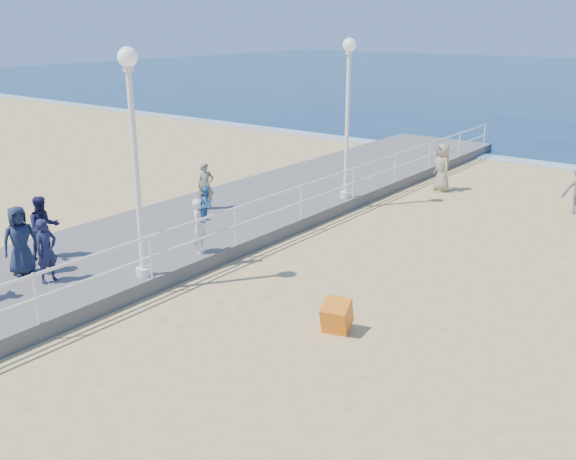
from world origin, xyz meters
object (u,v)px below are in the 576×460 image
Objects in this scene: spectator_6 at (206,186)px; beach_walker_c at (442,167)px; toddler_held at (207,204)px; woman_holding_toddler at (200,226)px; lamp_post_far at (348,102)px; spectator_4 at (20,241)px; box_kite at (337,319)px; spectator_7 at (44,228)px; lamp_post_mid at (134,141)px; spectator_0 at (46,251)px.

spectator_6 is 0.83× the size of beach_walker_c.
beach_walker_c is at bearing -27.58° from toddler_held.
woman_holding_toddler is at bearing -59.38° from beach_walker_c.
lamp_post_far is at bearing -18.89° from toddler_held.
spectator_4 reaches higher than box_kite.
box_kite is (7.28, 2.71, -0.95)m from spectator_4.
woman_holding_toddler is 0.89× the size of spectator_7.
spectator_4 is at bearing -102.67° from lamp_post_far.
spectator_6 is 9.37m from beach_walker_c.
box_kite is (4.93, -0.97, -0.83)m from woman_holding_toddler.
woman_holding_toddler is 4.37m from spectator_4.
lamp_post_mid is 6.27m from spectator_6.
spectator_6 reaches higher than beach_walker_c.
box_kite is at bearing -120.81° from woman_holding_toddler.
spectator_4 is 0.92× the size of beach_walker_c.
spectator_0 is 1.67m from spectator_7.
spectator_0 is 15.18m from beach_walker_c.
spectator_0 is at bearing -132.69° from lamp_post_mid.
toddler_held is 5.11m from box_kite.
lamp_post_far is 10.44m from spectator_7.
lamp_post_mid is at bearing -57.63° from spectator_7.
toddler_held is (0.10, -6.86, -1.94)m from lamp_post_far.
spectator_6 is (-0.40, 6.71, -0.08)m from spectator_4.
lamp_post_far is at bearing 106.30° from box_kite.
lamp_post_far is at bearing 1.56° from spectator_7.
spectator_4 is 1.03× the size of spectator_7.
spectator_4 is (-2.40, -10.69, -2.41)m from lamp_post_far.
lamp_post_mid reaches higher than spectator_0.
spectator_7 is (-2.90, -9.73, -2.43)m from lamp_post_far.
beach_walker_c is at bearing 0.20° from spectator_7.
woman_holding_toddler is 3.94m from spectator_7.
woman_holding_toddler is at bearing -28.13° from spectator_7.
toddler_held is 0.61× the size of spectator_6.
lamp_post_mid is at bearing 161.71° from woman_holding_toddler.
lamp_post_far reaches higher than toddler_held.
lamp_post_far is 3.46× the size of spectator_0.
spectator_0 is at bearing -97.89° from lamp_post_far.
spectator_7 reaches higher than spectator_0.
spectator_7 is 0.90× the size of beach_walker_c.
spectator_6 is (-2.80, 5.02, -2.49)m from lamp_post_mid.
woman_holding_toddler is at bearing 153.74° from box_kite.
lamp_post_far is at bearing -71.84° from beach_walker_c.
toddler_held is 0.61× the size of spectator_0.
lamp_post_mid is 3.46× the size of spectator_6.
spectator_6 is 0.93× the size of spectator_7.
lamp_post_far is 3.62× the size of woman_holding_toddler.
toddler_held is at bearing -106.43° from spectator_6.
lamp_post_far is 3.13× the size of spectator_4.
woman_holding_toddler is 0.80× the size of beach_walker_c.
box_kite is (4.88, -7.98, -3.36)m from lamp_post_far.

